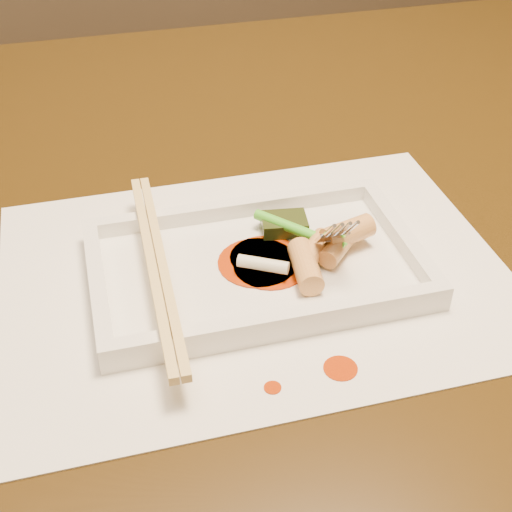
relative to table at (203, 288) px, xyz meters
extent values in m
cube|color=black|center=(0.00, 0.00, 0.08)|extent=(1.40, 0.90, 0.04)
cylinder|color=black|center=(0.62, 0.37, -0.29)|extent=(0.07, 0.07, 0.71)
cube|color=white|center=(0.03, -0.11, 0.10)|extent=(0.40, 0.30, 0.00)
cylinder|color=#B43205|center=(0.06, -0.23, 0.10)|extent=(0.02, 0.02, 0.00)
cylinder|color=#B43205|center=(0.01, -0.23, 0.10)|extent=(0.01, 0.01, 0.00)
cube|color=white|center=(0.03, -0.11, 0.11)|extent=(0.26, 0.16, 0.01)
cube|color=white|center=(0.03, -0.04, 0.12)|extent=(0.26, 0.01, 0.01)
cube|color=white|center=(0.03, -0.19, 0.12)|extent=(0.26, 0.01, 0.01)
cube|color=white|center=(-0.10, -0.11, 0.12)|extent=(0.01, 0.14, 0.01)
cube|color=white|center=(0.15, -0.11, 0.12)|extent=(0.01, 0.14, 0.01)
cube|color=black|center=(0.06, -0.07, 0.12)|extent=(0.04, 0.03, 0.01)
cylinder|color=#EAEACC|center=(0.03, -0.13, 0.12)|extent=(0.04, 0.03, 0.01)
cylinder|color=green|center=(0.07, -0.09, 0.12)|extent=(0.06, 0.07, 0.01)
cube|color=#E3C071|center=(-0.06, -0.11, 0.13)|extent=(0.01, 0.24, 0.01)
cube|color=#E3C071|center=(-0.05, -0.11, 0.13)|extent=(0.01, 0.24, 0.01)
cylinder|color=#B43205|center=(0.04, -0.11, 0.11)|extent=(0.06, 0.06, 0.00)
cylinder|color=#B43205|center=(0.04, -0.12, 0.11)|extent=(0.06, 0.06, 0.00)
cylinder|color=#B43205|center=(0.03, -0.11, 0.11)|extent=(0.06, 0.06, 0.00)
cylinder|color=#E2B469|center=(0.06, -0.14, 0.12)|extent=(0.02, 0.05, 0.02)
cylinder|color=#E2B469|center=(0.07, -0.12, 0.12)|extent=(0.04, 0.04, 0.02)
cylinder|color=#E2B469|center=(0.10, -0.11, 0.13)|extent=(0.05, 0.03, 0.02)
cylinder|color=#E2B469|center=(0.09, -0.12, 0.12)|extent=(0.04, 0.04, 0.02)
camera|label=1|loc=(-0.09, -0.54, 0.46)|focal=50.00mm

